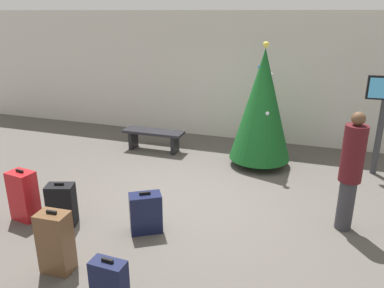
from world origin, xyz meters
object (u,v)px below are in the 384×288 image
Objects in this scene: flight_info_kiosk at (383,110)px; suitcase_1 at (146,213)px; waiting_bench at (154,136)px; suitcase_0 at (62,205)px; traveller_0 at (351,169)px; suitcase_2 at (110,286)px; suitcase_4 at (24,196)px; suitcase_3 at (56,242)px; holiday_tree at (262,105)px.

flight_info_kiosk reaches higher than suitcase_1.
flight_info_kiosk is at bearing 2.36° from waiting_bench.
traveller_0 is at bearing 17.08° from suitcase_0.
suitcase_2 is 0.78× the size of suitcase_4.
waiting_bench is at bearing 108.80° from suitcase_2.
suitcase_0 is (-4.02, -1.24, -0.63)m from traveller_0.
suitcase_4 is (-1.93, -0.27, 0.10)m from suitcase_1.
suitcase_2 is at bearing -21.34° from suitcase_3.
waiting_bench is at bearing 177.68° from holiday_tree.
holiday_tree is 4.22m from suitcase_0.
waiting_bench is 4.99m from suitcase_2.
waiting_bench is 0.78× the size of traveller_0.
suitcase_3 is at bearing 158.66° from suitcase_2.
waiting_bench is at bearing 90.42° from suitcase_0.
suitcase_4 reaches higher than suitcase_1.
traveller_0 is 3.00m from suitcase_1.
suitcase_4 is (-1.27, 0.89, -0.01)m from suitcase_3.
suitcase_2 is 1.03m from suitcase_3.
holiday_tree reaches higher than suitcase_1.
flight_info_kiosk is 2.48m from traveller_0.
suitcase_3 is at bearing -119.28° from suitcase_1.
waiting_bench is at bearing -177.64° from flight_info_kiosk.
holiday_tree is at bearing 79.66° from suitcase_2.
traveller_0 is 2.61× the size of suitcase_0.
holiday_tree is 4.81m from suitcase_2.
flight_info_kiosk is 6.15m from suitcase_3.
suitcase_2 is at bearing -100.34° from holiday_tree.
suitcase_4 reaches higher than suitcase_0.
flight_info_kiosk is 2.35× the size of suitcase_4.
suitcase_2 is (1.61, -4.73, -0.05)m from waiting_bench.
traveller_0 is 2.77× the size of suitcase_2.
holiday_tree is 3.91× the size of suitcase_2.
traveller_0 reaches higher than suitcase_2.
suitcase_4 is at bearing -100.20° from waiting_bench.
suitcase_0 is at bearing -126.29° from holiday_tree.
suitcase_3 is (-0.96, 0.38, 0.10)m from suitcase_2.
waiting_bench is 2.17× the size of suitcase_2.
suitcase_2 is (0.31, -1.54, 0.01)m from suitcase_1.
traveller_0 is at bearing 15.41° from suitcase_4.
traveller_0 is at bearing -52.44° from holiday_tree.
flight_info_kiosk reaches higher than traveller_0.
holiday_tree reaches higher than suitcase_4.
suitcase_2 is at bearing -71.20° from waiting_bench.
suitcase_2 is (-3.09, -4.92, -0.99)m from flight_info_kiosk.
suitcase_4 is at bearing -171.94° from suitcase_1.
holiday_tree is at bearing -2.32° from waiting_bench.
traveller_0 is at bearing 20.29° from suitcase_1.
flight_info_kiosk is at bearing 37.64° from suitcase_0.
suitcase_3 is (0.65, -4.35, 0.04)m from waiting_bench.
suitcase_2 is 2.57m from suitcase_4.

